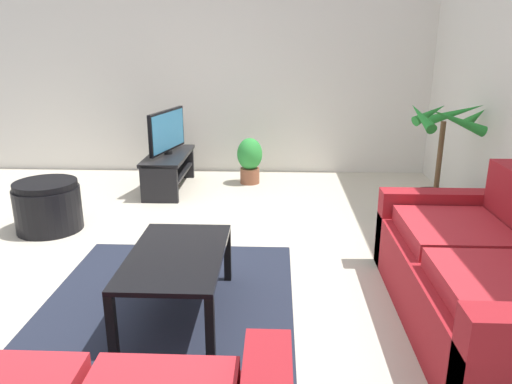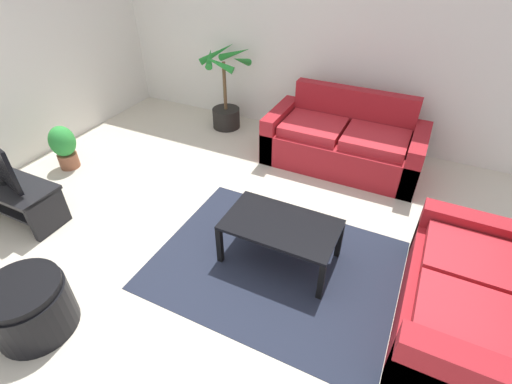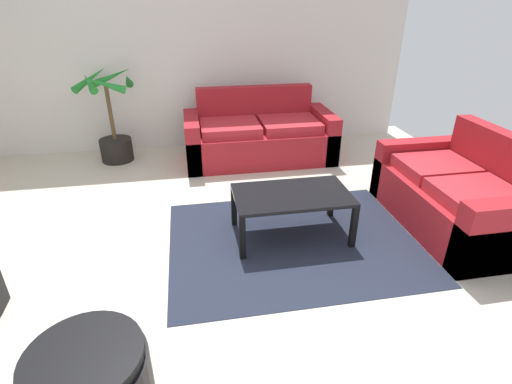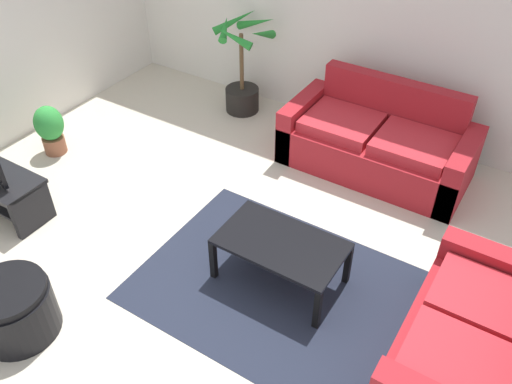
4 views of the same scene
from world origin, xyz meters
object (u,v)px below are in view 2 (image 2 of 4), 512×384
(potted_palm, at_px, (226,99))
(ottoman, at_px, (30,307))
(couch_loveseat, at_px, (472,306))
(potted_plant_small, at_px, (64,146))
(tv_stand, at_px, (11,194))
(coffee_table, at_px, (281,228))
(couch_main, at_px, (343,143))

(potted_palm, distance_m, ottoman, 3.74)
(couch_loveseat, height_order, potted_plant_small, couch_loveseat)
(tv_stand, height_order, potted_palm, potted_palm)
(coffee_table, bearing_deg, couch_loveseat, -3.07)
(ottoman, bearing_deg, coffee_table, 46.54)
(coffee_table, xyz_separation_m, ottoman, (-1.43, -1.51, -0.15))
(couch_main, distance_m, tv_stand, 3.84)
(couch_loveseat, distance_m, ottoman, 3.34)
(tv_stand, relative_size, ottoman, 1.83)
(tv_stand, bearing_deg, coffee_table, 13.24)
(coffee_table, height_order, potted_plant_small, potted_plant_small)
(couch_loveseat, xyz_separation_m, tv_stand, (-4.38, -0.57, -0.01))
(couch_loveseat, bearing_deg, tv_stand, -172.56)
(tv_stand, distance_m, coffee_table, 2.87)
(potted_palm, bearing_deg, tv_stand, -108.78)
(tv_stand, height_order, potted_plant_small, potted_plant_small)
(coffee_table, height_order, ottoman, ottoman)
(potted_plant_small, relative_size, ottoman, 0.95)
(potted_palm, relative_size, ottoman, 1.98)
(couch_loveseat, xyz_separation_m, coffee_table, (-1.59, 0.08, 0.08))
(couch_loveseat, bearing_deg, ottoman, -154.69)
(couch_loveseat, distance_m, coffee_table, 1.59)
(tv_stand, distance_m, potted_palm, 3.03)
(couch_main, relative_size, coffee_table, 1.89)
(ottoman, bearing_deg, couch_main, 66.49)
(tv_stand, relative_size, coffee_table, 1.08)
(couch_main, distance_m, couch_loveseat, 2.52)
(potted_plant_small, bearing_deg, ottoman, -47.58)
(tv_stand, xyz_separation_m, potted_plant_small, (-0.30, 0.95, 0.03))
(coffee_table, relative_size, potted_palm, 0.86)
(couch_main, bearing_deg, ottoman, -113.51)
(couch_main, relative_size, couch_loveseat, 1.24)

